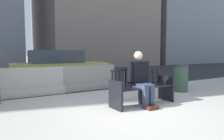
% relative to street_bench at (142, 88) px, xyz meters
% --- Properties ---
extents(ground_plane, '(200.00, 200.00, 0.00)m').
position_rel_street_bench_xyz_m(ground_plane, '(-0.64, -0.51, -0.40)').
color(ground_plane, '#B7B2A8').
extents(street_asphalt, '(120.00, 12.00, 0.01)m').
position_rel_street_bench_xyz_m(street_asphalt, '(-0.64, 8.19, -0.39)').
color(street_asphalt, '#28282B').
rests_on(street_asphalt, ground).
extents(street_bench, '(1.71, 0.59, 0.88)m').
position_rel_street_bench_xyz_m(street_bench, '(0.00, 0.00, 0.00)').
color(street_bench, black).
rests_on(street_bench, ground).
extents(seated_person, '(0.58, 0.73, 1.31)m').
position_rel_street_bench_xyz_m(seated_person, '(-0.12, -0.06, 0.29)').
color(seated_person, black).
rests_on(seated_person, ground).
extents(jersey_barrier_centre, '(2.03, 0.76, 0.84)m').
position_rel_street_bench_xyz_m(jersey_barrier_centre, '(-0.23, 2.72, -0.06)').
color(jersey_barrier_centre, gray).
rests_on(jersey_barrier_centre, ground).
extents(jersey_barrier_left, '(2.01, 0.71, 0.84)m').
position_rel_street_bench_xyz_m(jersey_barrier_left, '(-2.23, 2.62, -0.06)').
color(jersey_barrier_left, '#ADA89E').
rests_on(jersey_barrier_left, ground).
extents(car_taxi_near, '(4.39, 2.09, 1.40)m').
position_rel_street_bench_xyz_m(car_taxi_near, '(-0.50, 5.61, 0.31)').
color(car_taxi_near, '#DBC64C').
rests_on(car_taxi_near, ground).
extents(trash_bin, '(0.51, 0.51, 0.89)m').
position_rel_street_bench_xyz_m(trash_bin, '(2.19, 0.69, 0.05)').
color(trash_bin, '#334C38').
rests_on(trash_bin, ground).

